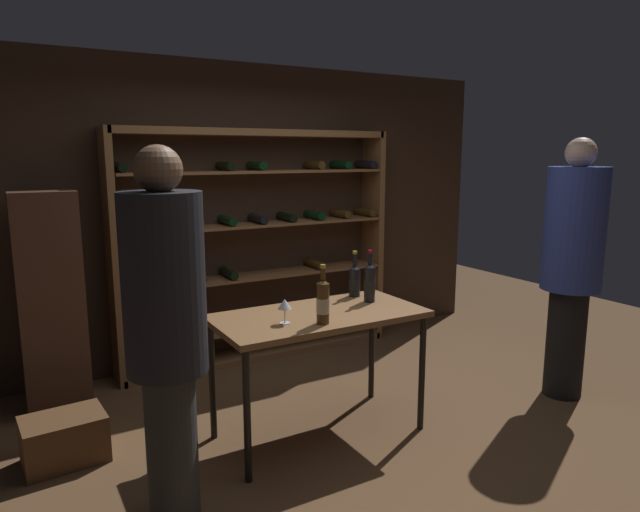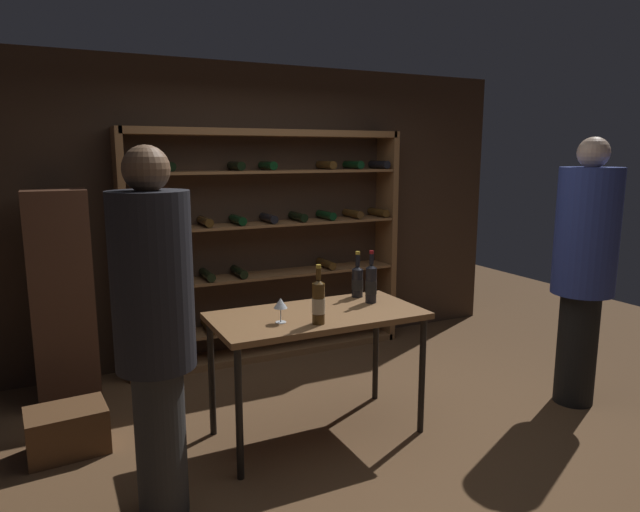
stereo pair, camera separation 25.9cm
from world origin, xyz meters
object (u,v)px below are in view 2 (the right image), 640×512
(tasting_table, at_px, (317,324))
(person_bystander_red_print, at_px, (584,261))
(wine_bottle_amber_reserve, at_px, (371,283))
(wine_rack, at_px, (269,246))
(person_bystander_dark_jacket, at_px, (154,319))
(wine_crate, at_px, (67,430))
(display_cabinet, at_px, (62,298))
(wine_bottle_red_label, at_px, (357,281))
(wine_glass_stemmed_left, at_px, (280,304))
(wine_bottle_green_slim, at_px, (318,302))

(tasting_table, xyz_separation_m, person_bystander_red_print, (2.00, -0.42, 0.34))
(wine_bottle_amber_reserve, bearing_deg, tasting_table, -171.37)
(wine_rack, height_order, person_bystander_dark_jacket, wine_rack)
(wine_rack, distance_m, tasting_table, 1.63)
(wine_crate, distance_m, display_cabinet, 1.08)
(tasting_table, bearing_deg, wine_bottle_red_label, 29.48)
(person_bystander_dark_jacket, distance_m, wine_glass_stemmed_left, 0.89)
(person_bystander_dark_jacket, height_order, wine_bottle_amber_reserve, person_bystander_dark_jacket)
(wine_glass_stemmed_left, bearing_deg, person_bystander_red_print, -8.22)
(person_bystander_dark_jacket, distance_m, display_cabinet, 1.82)
(display_cabinet, height_order, wine_bottle_amber_reserve, display_cabinet)
(wine_bottle_red_label, bearing_deg, person_bystander_dark_jacket, -156.47)
(person_bystander_dark_jacket, bearing_deg, wine_rack, -163.43)
(display_cabinet, bearing_deg, wine_rack, 8.13)
(wine_bottle_green_slim, xyz_separation_m, wine_glass_stemmed_left, (-0.20, 0.13, -0.02))
(tasting_table, relative_size, display_cabinet, 0.85)
(person_bystander_dark_jacket, relative_size, wine_bottle_amber_reserve, 5.19)
(person_bystander_dark_jacket, distance_m, wine_bottle_amber_reserve, 1.65)
(wine_crate, height_order, display_cabinet, display_cabinet)
(wine_bottle_amber_reserve, bearing_deg, display_cabinet, 147.27)
(person_bystander_red_print, distance_m, wine_crate, 3.79)
(wine_bottle_amber_reserve, bearing_deg, person_bystander_dark_jacket, -162.47)
(wine_crate, height_order, wine_glass_stemmed_left, wine_glass_stemmed_left)
(tasting_table, relative_size, wine_bottle_red_label, 4.11)
(wine_rack, bearing_deg, person_bystander_red_print, -49.18)
(wine_bottle_green_slim, bearing_deg, wine_glass_stemmed_left, 148.17)
(person_bystander_dark_jacket, relative_size, wine_bottle_red_label, 5.71)
(wine_rack, distance_m, wine_glass_stemmed_left, 1.77)
(person_bystander_dark_jacket, distance_m, wine_bottle_green_slim, 1.04)
(wine_bottle_green_slim, distance_m, wine_bottle_red_label, 0.72)
(tasting_table, distance_m, wine_bottle_amber_reserve, 0.51)
(person_bystander_dark_jacket, height_order, person_bystander_red_print, person_bystander_red_print)
(display_cabinet, bearing_deg, wine_bottle_amber_reserve, -32.73)
(tasting_table, xyz_separation_m, wine_bottle_green_slim, (-0.10, -0.22, 0.22))
(wine_bottle_red_label, bearing_deg, display_cabinet, 151.22)
(tasting_table, distance_m, wine_bottle_green_slim, 0.32)
(person_bystander_red_print, height_order, wine_bottle_green_slim, person_bystander_red_print)
(tasting_table, relative_size, wine_glass_stemmed_left, 8.86)
(person_bystander_red_print, xyz_separation_m, display_cabinet, (-3.50, 1.75, -0.30))
(tasting_table, height_order, wine_bottle_green_slim, wine_bottle_green_slim)
(tasting_table, bearing_deg, display_cabinet, 138.54)
(person_bystander_red_print, relative_size, wine_crate, 4.20)
(person_bystander_dark_jacket, relative_size, person_bystander_red_print, 0.96)
(wine_bottle_red_label, height_order, wine_glass_stemmed_left, wine_bottle_red_label)
(wine_crate, xyz_separation_m, wine_bottle_amber_reserve, (2.01, -0.41, 0.85))
(wine_bottle_green_slim, relative_size, wine_glass_stemmed_left, 2.37)
(tasting_table, xyz_separation_m, person_bystander_dark_jacket, (-1.11, -0.43, 0.30))
(person_bystander_dark_jacket, bearing_deg, wine_crate, -103.23)
(display_cabinet, relative_size, wine_bottle_green_slim, 4.39)
(display_cabinet, height_order, wine_bottle_green_slim, display_cabinet)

